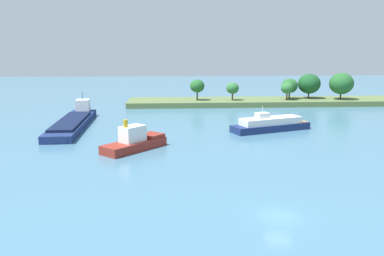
{
  "coord_description": "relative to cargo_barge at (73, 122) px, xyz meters",
  "views": [
    {
      "loc": [
        -10.87,
        -36.3,
        16.36
      ],
      "look_at": [
        -6.27,
        38.78,
        1.2
      ],
      "focal_mm": 37.25,
      "sensor_mm": 36.0,
      "label": 1
    }
  ],
  "objects": [
    {
      "name": "tugboat",
      "position": [
        14.61,
        -20.33,
        0.33
      ],
      "size": [
        10.57,
        11.01,
        5.23
      ],
      "color": "maroon",
      "rests_on": "ground"
    },
    {
      "name": "white_riverboat",
      "position": [
        40.63,
        -6.74,
        0.25
      ],
      "size": [
        16.98,
        9.74,
        5.19
      ],
      "color": "navy",
      "rests_on": "ground"
    },
    {
      "name": "ground_plane",
      "position": [
        30.91,
        -47.77,
        -1.02
      ],
      "size": [
        400.0,
        400.0,
        0.0
      ],
      "primitive_type": "plane",
      "color": "teal"
    },
    {
      "name": "cargo_barge",
      "position": [
        0.0,
        0.0,
        0.0
      ],
      "size": [
        6.59,
        30.98,
        5.99
      ],
      "color": "navy",
      "rests_on": "ground"
    },
    {
      "name": "treeline_island",
      "position": [
        55.94,
        31.14,
        1.21
      ],
      "size": [
        91.09,
        14.06,
        9.28
      ],
      "color": "#566B3D",
      "rests_on": "ground"
    }
  ]
}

